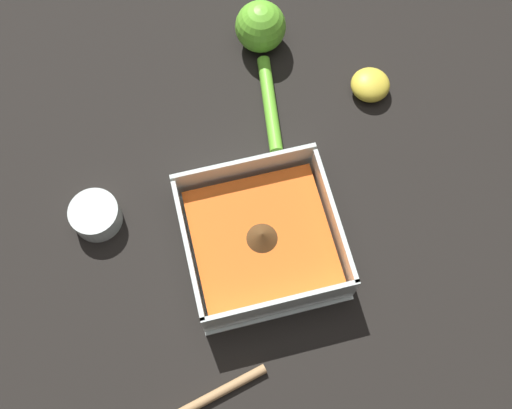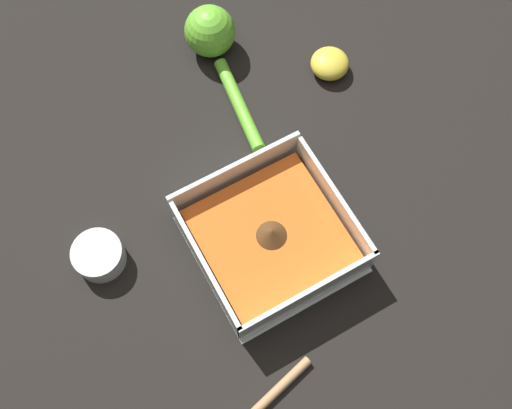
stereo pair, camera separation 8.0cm
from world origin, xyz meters
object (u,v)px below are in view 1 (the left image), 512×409
Objects in this scene: spice_bowl at (96,216)px; lemon_half at (370,85)px; wooden_spoon at (188,409)px; lemon_squeezer at (262,35)px; square_dish at (261,239)px.

spice_bowl is 0.44m from lemon_half.
wooden_spoon is at bearing 104.48° from spice_bowl.
spice_bowl is at bearing -88.84° from wooden_spoon.
spice_bowl is 0.37m from lemon_squeezer.
wooden_spoon is (0.22, 0.50, -0.03)m from lemon_squeezer.
square_dish reaches higher than spice_bowl.
square_dish is 2.94× the size of spice_bowl.
lemon_squeezer is at bearing -38.81° from lemon_half.
wooden_spoon is (0.14, 0.19, -0.02)m from square_dish.
wooden_spoon is at bearing 47.10° from lemon_half.
lemon_squeezer is (-0.29, -0.22, 0.02)m from spice_bowl.
square_dish is 0.30m from lemon_half.
square_dish is 3.40× the size of lemon_half.
lemon_half is at bearing -121.46° from lemon_squeezer.
spice_bowl reaches higher than lemon_half.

